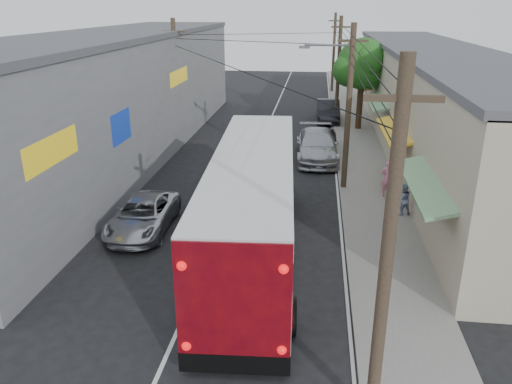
% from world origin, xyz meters
% --- Properties ---
extents(ground, '(120.00, 120.00, 0.00)m').
position_xyz_m(ground, '(0.00, 0.00, 0.00)').
color(ground, black).
rests_on(ground, ground).
extents(sidewalk, '(3.00, 80.00, 0.12)m').
position_xyz_m(sidewalk, '(6.50, 20.00, 0.06)').
color(sidewalk, slate).
rests_on(sidewalk, ground).
extents(building_right, '(7.09, 40.00, 6.25)m').
position_xyz_m(building_right, '(10.99, 22.00, 3.15)').
color(building_right, '#B2A28E').
rests_on(building_right, ground).
extents(building_left, '(7.20, 36.00, 7.25)m').
position_xyz_m(building_left, '(-8.50, 18.00, 3.65)').
color(building_left, slate).
rests_on(building_left, ground).
extents(utility_poles, '(11.80, 45.28, 8.00)m').
position_xyz_m(utility_poles, '(3.13, 20.33, 4.13)').
color(utility_poles, '#473828').
rests_on(utility_poles, ground).
extents(street_tree, '(4.40, 4.00, 6.60)m').
position_xyz_m(street_tree, '(6.87, 26.02, 4.67)').
color(street_tree, '#3F2B19').
rests_on(street_tree, ground).
extents(coach_bus, '(3.70, 13.52, 3.86)m').
position_xyz_m(coach_bus, '(1.55, 5.49, 2.00)').
color(coach_bus, silver).
rests_on(coach_bus, ground).
extents(jeepney, '(2.32, 4.84, 1.33)m').
position_xyz_m(jeepney, '(-3.20, 7.03, 0.66)').
color(jeepney, '#B7B8BF').
rests_on(jeepney, ground).
extents(parked_suv, '(2.70, 6.03, 1.72)m').
position_xyz_m(parked_suv, '(3.80, 18.00, 0.86)').
color(parked_suv, '#A8A8B0').
rests_on(parked_suv, ground).
extents(parked_car_mid, '(2.04, 4.19, 1.38)m').
position_xyz_m(parked_car_mid, '(4.14, 20.00, 0.69)').
color(parked_car_mid, '#25252A').
rests_on(parked_car_mid, ground).
extents(parked_car_far, '(1.83, 5.02, 1.65)m').
position_xyz_m(parked_car_far, '(4.60, 28.81, 0.82)').
color(parked_car_far, black).
rests_on(parked_car_far, ground).
extents(pedestrian_near, '(0.73, 0.55, 1.80)m').
position_xyz_m(pedestrian_near, '(7.18, 11.86, 1.02)').
color(pedestrian_near, pink).
rests_on(pedestrian_near, sidewalk).
extents(pedestrian_far, '(0.79, 0.68, 1.41)m').
position_xyz_m(pedestrian_far, '(7.60, 9.73, 0.83)').
color(pedestrian_far, '#7C8DB4').
rests_on(pedestrian_far, sidewalk).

